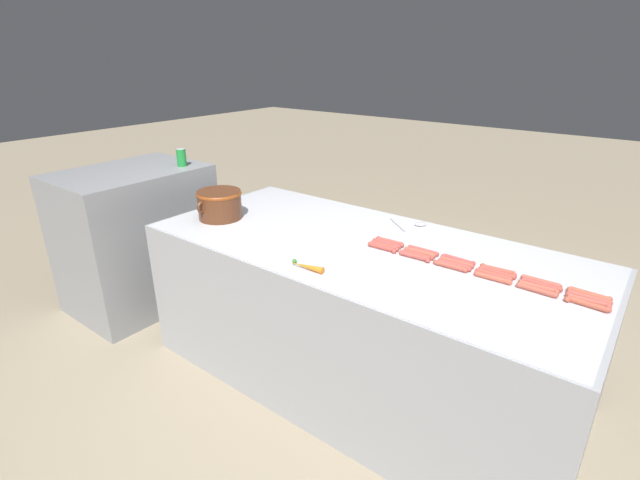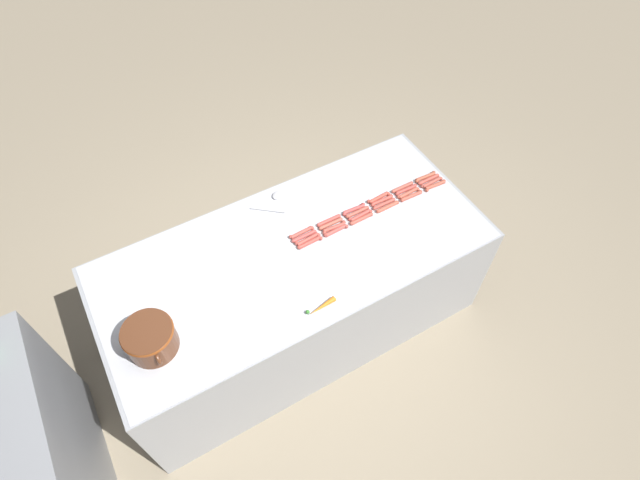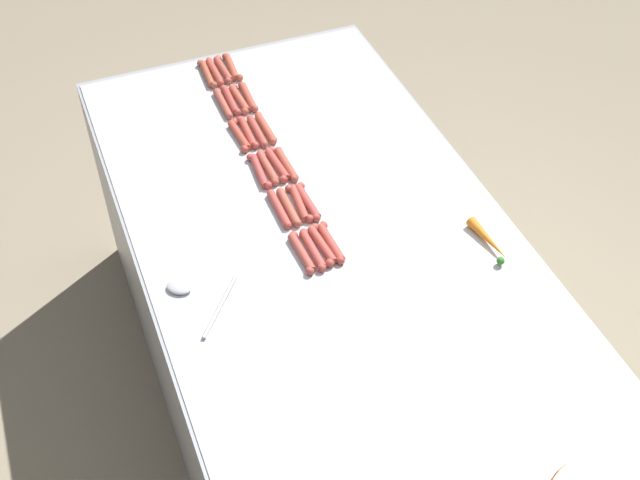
{
  "view_description": "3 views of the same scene",
  "coord_description": "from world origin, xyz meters",
  "views": [
    {
      "loc": [
        -1.91,
        -1.18,
        1.78
      ],
      "look_at": [
        -0.11,
        0.21,
        0.85
      ],
      "focal_mm": 26.04,
      "sensor_mm": 36.0,
      "label": 1
    },
    {
      "loc": [
        -1.6,
        0.74,
        3.27
      ],
      "look_at": [
        -0.04,
        -0.16,
        0.89
      ],
      "focal_mm": 28.51,
      "sensor_mm": 36.0,
      "label": 2
    },
    {
      "loc": [
        0.63,
        1.4,
        2.53
      ],
      "look_at": [
        0.05,
        -0.07,
        0.92
      ],
      "focal_mm": 46.75,
      "sensor_mm": 36.0,
      "label": 3
    }
  ],
  "objects": [
    {
      "name": "griddle_counter",
      "position": [
        0.0,
        0.0,
        0.42
      ],
      "size": [
        1.06,
        2.34,
        0.84
      ],
      "color": "#9EA0A5",
      "rests_on": "ground_plane"
    },
    {
      "name": "hot_dog_8",
      "position": [
        0.03,
        -0.67,
        0.85
      ],
      "size": [
        0.02,
        0.17,
        0.02
      ],
      "color": "#AB483C",
      "rests_on": "griddle_counter"
    },
    {
      "name": "serving_spoon",
      "position": [
        0.41,
        -0.07,
        0.85
      ],
      "size": [
        0.2,
        0.23,
        0.02
      ],
      "color": "#B7B7BC",
      "rests_on": "griddle_counter"
    },
    {
      "name": "hot_dog_6",
      "position": [
        0.03,
        -1.04,
        0.85
      ],
      "size": [
        0.03,
        0.17,
        0.02
      ],
      "color": "#AE4E40",
      "rests_on": "griddle_counter"
    },
    {
      "name": "hot_dog_4",
      "position": [
        -0.0,
        -0.29,
        0.85
      ],
      "size": [
        0.03,
        0.17,
        0.02
      ],
      "color": "#B0473F",
      "rests_on": "griddle_counter"
    },
    {
      "name": "hot_dog_9",
      "position": [
        0.03,
        -0.48,
        0.85
      ],
      "size": [
        0.04,
        0.17,
        0.02
      ],
      "color": "#B7483F",
      "rests_on": "griddle_counter"
    },
    {
      "name": "hot_dog_17",
      "position": [
        0.06,
        -0.1,
        0.85
      ],
      "size": [
        0.03,
        0.17,
        0.02
      ],
      "color": "#B34741",
      "rests_on": "griddle_counter"
    },
    {
      "name": "hot_dog_23",
      "position": [
        0.09,
        -0.1,
        0.85
      ],
      "size": [
        0.03,
        0.17,
        0.02
      ],
      "color": "#AF493F",
      "rests_on": "griddle_counter"
    },
    {
      "name": "hot_dog_10",
      "position": [
        0.03,
        -0.3,
        0.85
      ],
      "size": [
        0.04,
        0.17,
        0.02
      ],
      "color": "#B1483D",
      "rests_on": "griddle_counter"
    },
    {
      "name": "hot_dog_2",
      "position": [
        -0.0,
        -0.67,
        0.85
      ],
      "size": [
        0.03,
        0.17,
        0.02
      ],
      "color": "#B8503C",
      "rests_on": "griddle_counter"
    },
    {
      "name": "hot_dog_0",
      "position": [
        -0.0,
        -1.05,
        0.85
      ],
      "size": [
        0.03,
        0.17,
        0.02
      ],
      "color": "#AF4D39",
      "rests_on": "griddle_counter"
    },
    {
      "name": "hot_dog_13",
      "position": [
        0.06,
        -0.86,
        0.85
      ],
      "size": [
        0.03,
        0.17,
        0.02
      ],
      "color": "#B0453C",
      "rests_on": "griddle_counter"
    },
    {
      "name": "hot_dog_20",
      "position": [
        0.09,
        -0.67,
        0.85
      ],
      "size": [
        0.03,
        0.17,
        0.02
      ],
      "color": "#B84838",
      "rests_on": "griddle_counter"
    },
    {
      "name": "hot_dog_1",
      "position": [
        -0.0,
        -0.86,
        0.85
      ],
      "size": [
        0.03,
        0.17,
        0.02
      ],
      "color": "#AD4D3C",
      "rests_on": "griddle_counter"
    },
    {
      "name": "hot_dog_16",
      "position": [
        0.06,
        -0.29,
        0.85
      ],
      "size": [
        0.03,
        0.17,
        0.02
      ],
      "color": "#AC5442",
      "rests_on": "griddle_counter"
    },
    {
      "name": "carrot",
      "position": [
        -0.42,
        0.05,
        0.86
      ],
      "size": [
        0.05,
        0.18,
        0.03
      ],
      "color": "orange",
      "rests_on": "griddle_counter"
    },
    {
      "name": "hot_dog_14",
      "position": [
        0.06,
        -0.67,
        0.85
      ],
      "size": [
        0.03,
        0.17,
        0.02
      ],
      "color": "#B6473B",
      "rests_on": "griddle_counter"
    },
    {
      "name": "hot_dog_7",
      "position": [
        0.03,
        -0.85,
        0.85
      ],
      "size": [
        0.03,
        0.17,
        0.02
      ],
      "color": "#B6523F",
      "rests_on": "griddle_counter"
    },
    {
      "name": "hot_dog_19",
      "position": [
        0.09,
        -0.85,
        0.85
      ],
      "size": [
        0.03,
        0.17,
        0.02
      ],
      "color": "#AE4F41",
      "rests_on": "griddle_counter"
    },
    {
      "name": "hot_dog_12",
      "position": [
        0.06,
        -1.04,
        0.85
      ],
      "size": [
        0.03,
        0.17,
        0.02
      ],
      "color": "#B54B3E",
      "rests_on": "griddle_counter"
    },
    {
      "name": "hot_dog_15",
      "position": [
        0.06,
        -0.48,
        0.85
      ],
      "size": [
        0.03,
        0.17,
        0.02
      ],
      "color": "#B14F40",
      "rests_on": "griddle_counter"
    },
    {
      "name": "hot_dog_21",
      "position": [
        0.09,
        -0.48,
        0.85
      ],
      "size": [
        0.03,
        0.17,
        0.02
      ],
      "color": "#B44440",
      "rests_on": "griddle_counter"
    },
    {
      "name": "hot_dog_5",
      "position": [
        -0.0,
        -0.11,
        0.85
      ],
      "size": [
        0.03,
        0.17,
        0.02
      ],
      "color": "#B6453A",
      "rests_on": "griddle_counter"
    },
    {
      "name": "hot_dog_11",
      "position": [
        0.03,
        -0.11,
        0.85
      ],
      "size": [
        0.04,
        0.17,
        0.02
      ],
      "color": "#B2483D",
      "rests_on": "griddle_counter"
    },
    {
      "name": "ground_plane",
      "position": [
        0.0,
        0.0,
        0.0
      ],
      "size": [
        20.0,
        20.0,
        0.0
      ],
      "primitive_type": "plane",
      "color": "gray"
    },
    {
      "name": "hot_dog_18",
      "position": [
        0.09,
        -1.04,
        0.85
      ],
      "size": [
        0.03,
        0.17,
        0.02
      ],
      "color": "#AB5039",
      "rests_on": "griddle_counter"
    },
    {
      "name": "hot_dog_22",
      "position": [
        0.09,
        -0.29,
        0.85
      ],
      "size": [
        0.03,
        0.17,
        0.02
      ],
      "color": "#B9473E",
      "rests_on": "griddle_counter"
    },
    {
      "name": "hot_dog_3",
      "position": [
        -0.0,
        -0.48,
        0.85
      ],
      "size": [
        0.03,
        0.17,
        0.02
      ],
      "color": "#AE4A3C",
      "rests_on": "griddle_counter"
    }
  ]
}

